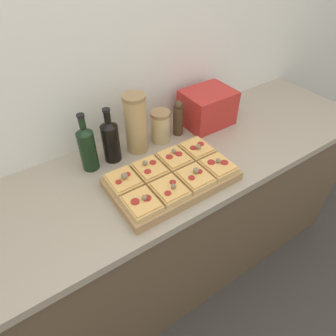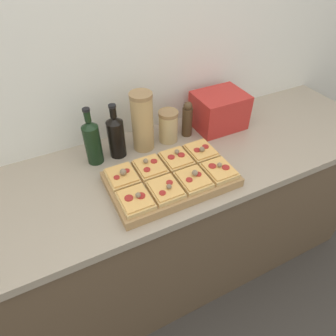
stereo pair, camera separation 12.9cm
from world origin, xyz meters
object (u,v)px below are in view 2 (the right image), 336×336
at_px(grain_jar_tall, 142,122).
at_px(wine_bottle, 116,136).
at_px(olive_oil_bottle, 92,141).
at_px(cutting_board, 171,179).
at_px(pepper_mill, 187,119).
at_px(toaster_oven, 219,110).
at_px(grain_jar_short, 168,126).

bearing_deg(grain_jar_tall, wine_bottle, 180.00).
distance_m(olive_oil_bottle, wine_bottle, 0.11).
height_order(cutting_board, grain_jar_tall, grain_jar_tall).
distance_m(cutting_board, grain_jar_tall, 0.32).
distance_m(grain_jar_tall, pepper_mill, 0.25).
height_order(wine_bottle, toaster_oven, wine_bottle).
bearing_deg(wine_bottle, grain_jar_tall, -0.00).
xyz_separation_m(wine_bottle, grain_jar_short, (0.27, 0.00, -0.03)).
distance_m(wine_bottle, pepper_mill, 0.38).
height_order(olive_oil_bottle, grain_jar_tall, grain_jar_tall).
height_order(grain_jar_short, toaster_oven, toaster_oven).
bearing_deg(grain_jar_short, toaster_oven, -0.16).
bearing_deg(toaster_oven, grain_jar_short, 179.84).
bearing_deg(pepper_mill, grain_jar_short, 180.00).
height_order(pepper_mill, toaster_oven, pepper_mill).
height_order(cutting_board, pepper_mill, pepper_mill).
bearing_deg(olive_oil_bottle, grain_jar_tall, -0.00).
bearing_deg(grain_jar_tall, olive_oil_bottle, 180.00).
xyz_separation_m(olive_oil_bottle, grain_jar_tall, (0.25, -0.00, 0.03)).
bearing_deg(wine_bottle, pepper_mill, -0.00).
height_order(wine_bottle, grain_jar_short, wine_bottle).
bearing_deg(grain_jar_tall, toaster_oven, -0.11).
bearing_deg(olive_oil_bottle, cutting_board, -49.38).
bearing_deg(olive_oil_bottle, wine_bottle, 0.00).
relative_size(grain_jar_tall, toaster_oven, 1.03).
xyz_separation_m(olive_oil_bottle, grain_jar_short, (0.38, 0.00, -0.03)).
bearing_deg(pepper_mill, wine_bottle, 180.00).
height_order(cutting_board, grain_jar_short, grain_jar_short).
relative_size(olive_oil_bottle, pepper_mill, 1.47).
distance_m(olive_oil_bottle, toaster_oven, 0.68).
height_order(cutting_board, toaster_oven, toaster_oven).
height_order(olive_oil_bottle, toaster_oven, olive_oil_bottle).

